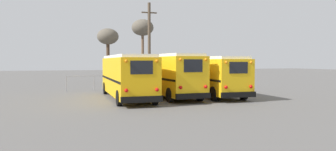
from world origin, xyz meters
name	(u,v)px	position (x,y,z in m)	size (l,w,h in m)	color
ground_plane	(170,97)	(0.00, 0.00, 0.00)	(160.00, 160.00, 0.00)	#5B5956
school_bus_0	(127,75)	(-3.33, 0.18, 1.73)	(2.86, 10.49, 3.18)	#EAAA0F
school_bus_1	(168,74)	(0.00, 0.61, 1.78)	(2.56, 9.91, 3.28)	yellow
school_bus_2	(206,74)	(3.33, 0.72, 1.69)	(2.87, 10.85, 3.10)	yellow
utility_pole	(149,43)	(2.05, 13.06, 4.85)	(1.80, 0.34, 9.47)	brown
bare_tree_0	(143,29)	(3.59, 21.95, 7.37)	(3.12, 3.12, 8.71)	brown
bare_tree_1	(108,38)	(-2.18, 16.45, 5.56)	(2.59, 2.59, 6.72)	#473323
fence_line	(145,79)	(0.00, 7.45, 0.98)	(14.72, 0.06, 1.42)	#939399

